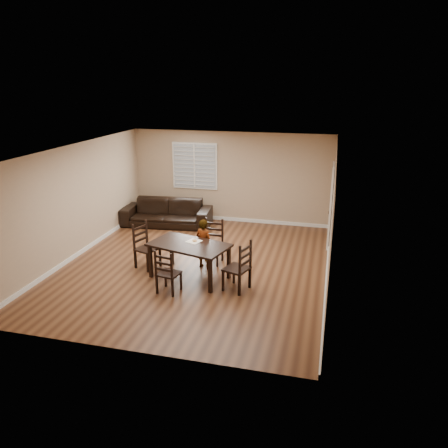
{
  "coord_description": "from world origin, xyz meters",
  "views": [
    {
      "loc": [
        2.94,
        -8.94,
        4.15
      ],
      "look_at": [
        0.63,
        0.21,
        1.0
      ],
      "focal_mm": 35.0,
      "sensor_mm": 36.0,
      "label": 1
    }
  ],
  "objects": [
    {
      "name": "room",
      "position": [
        0.04,
        0.18,
        1.81
      ],
      "size": [
        6.04,
        7.04,
        2.72
      ],
      "color": "tan",
      "rests_on": "ground"
    },
    {
      "name": "dining_table",
      "position": [
        0.08,
        -0.67,
        0.7
      ],
      "size": [
        1.86,
        1.34,
        0.79
      ],
      "rotation": [
        0.0,
        0.0,
        -0.26
      ],
      "color": "black",
      "rests_on": "ground"
    },
    {
      "name": "chair_left",
      "position": [
        -1.15,
        -0.33,
        0.48
      ],
      "size": [
        0.58,
        0.6,
        1.05
      ],
      "rotation": [
        0.0,
        0.0,
        1.21
      ],
      "color": "black",
      "rests_on": "ground"
    },
    {
      "name": "chair_near",
      "position": [
        0.33,
        0.37,
        0.47
      ],
      "size": [
        0.49,
        0.47,
        1.04
      ],
      "rotation": [
        0.0,
        0.0,
        -0.06
      ],
      "color": "black",
      "rests_on": "ground"
    },
    {
      "name": "child",
      "position": [
        0.24,
        -0.08,
        0.59
      ],
      "size": [
        0.5,
        0.41,
        1.17
      ],
      "primitive_type": "imported",
      "rotation": [
        0.0,
        0.0,
        2.79
      ],
      "color": "gray",
      "rests_on": "ground"
    },
    {
      "name": "chair_far",
      "position": [
        -0.14,
        -1.52,
        0.43
      ],
      "size": [
        0.48,
        0.46,
        0.94
      ],
      "rotation": [
        0.0,
        0.0,
        2.97
      ],
      "color": "black",
      "rests_on": "ground"
    },
    {
      "name": "chair_right",
      "position": [
        1.31,
        -1.01,
        0.49
      ],
      "size": [
        0.58,
        0.6,
        1.07
      ],
      "rotation": [
        0.0,
        0.0,
        -1.91
      ],
      "color": "black",
      "rests_on": "ground"
    },
    {
      "name": "sofa",
      "position": [
        -1.73,
        2.62,
        0.38
      ],
      "size": [
        2.7,
        1.28,
        0.76
      ],
      "primitive_type": "imported",
      "rotation": [
        0.0,
        0.0,
        0.1
      ],
      "color": "black",
      "rests_on": "ground"
    },
    {
      "name": "napkin",
      "position": [
        0.13,
        -0.49,
        0.79
      ],
      "size": [
        0.37,
        0.37,
        0.0
      ],
      "primitive_type": "cube",
      "rotation": [
        0.0,
        0.0,
        -0.36
      ],
      "color": "silver",
      "rests_on": "dining_table"
    },
    {
      "name": "donut",
      "position": [
        0.15,
        -0.49,
        0.81
      ],
      "size": [
        0.1,
        0.1,
        0.04
      ],
      "color": "#CE8D4A",
      "rests_on": "napkin"
    },
    {
      "name": "ground",
      "position": [
        0.0,
        0.0,
        0.0
      ],
      "size": [
        7.0,
        7.0,
        0.0
      ],
      "primitive_type": "plane",
      "color": "brown",
      "rests_on": "ground"
    }
  ]
}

